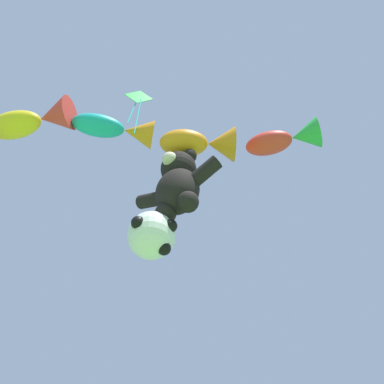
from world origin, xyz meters
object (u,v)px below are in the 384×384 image
(fish_kite_tangerine, at_px, (202,144))
(fish_kite_teal, at_px, (118,129))
(diamond_kite, at_px, (138,102))
(soccer_ball_kite, at_px, (152,235))
(teddy_bear_kite, at_px, (178,184))
(fish_kite_crimson, at_px, (287,139))
(fish_kite_goldfin, at_px, (35,121))

(fish_kite_tangerine, relative_size, fish_kite_teal, 1.00)
(diamond_kite, bearing_deg, soccer_ball_kite, 79.09)
(teddy_bear_kite, height_order, fish_kite_crimson, fish_kite_crimson)
(fish_kite_teal, bearing_deg, soccer_ball_kite, 67.37)
(fish_kite_tangerine, xyz_separation_m, fish_kite_goldfin, (-3.61, -2.64, 0.75))
(fish_kite_crimson, relative_size, diamond_kite, 0.72)
(soccer_ball_kite, xyz_separation_m, fish_kite_teal, (-0.52, -1.25, 3.39))
(soccer_ball_kite, height_order, fish_kite_teal, fish_kite_teal)
(fish_kite_crimson, bearing_deg, soccer_ball_kite, -157.63)
(fish_kite_tangerine, xyz_separation_m, diamond_kite, (-1.51, -1.14, 2.32))
(teddy_bear_kite, relative_size, soccer_ball_kite, 2.02)
(soccer_ball_kite, bearing_deg, fish_kite_tangerine, 1.38)
(teddy_bear_kite, distance_m, fish_kite_crimson, 3.39)
(fish_kite_teal, bearing_deg, fish_kite_goldfin, -142.84)
(fish_kite_goldfin, bearing_deg, fish_kite_teal, 37.16)
(soccer_ball_kite, height_order, fish_kite_goldfin, fish_kite_goldfin)
(teddy_bear_kite, xyz_separation_m, fish_kite_tangerine, (0.64, 0.11, 1.47))
(fish_kite_crimson, bearing_deg, fish_kite_teal, -145.22)
(fish_kite_tangerine, bearing_deg, fish_kite_teal, -144.72)
(soccer_ball_kite, relative_size, fish_kite_teal, 0.56)
(teddy_bear_kite, distance_m, fish_kite_goldfin, 4.49)
(fish_kite_teal, relative_size, fish_kite_goldfin, 0.81)
(fish_kite_tangerine, xyz_separation_m, fish_kite_teal, (-1.82, -1.29, 0.60))
(teddy_bear_kite, bearing_deg, diamond_kite, -130.22)
(diamond_kite, bearing_deg, fish_kite_crimson, 35.56)
(soccer_ball_kite, bearing_deg, diamond_kite, -100.91)
(soccer_ball_kite, relative_size, fish_kite_goldfin, 0.45)
(soccer_ball_kite, distance_m, fish_kite_teal, 3.65)
(soccer_ball_kite, bearing_deg, fish_kite_crimson, 22.37)
(soccer_ball_kite, bearing_deg, teddy_bear_kite, -6.93)
(fish_kite_crimson, distance_m, fish_kite_teal, 4.48)
(fish_kite_teal, bearing_deg, diamond_kite, 25.28)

